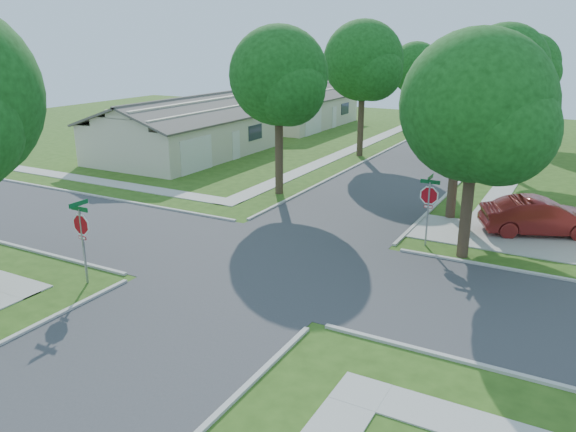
{
  "coord_description": "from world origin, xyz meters",
  "views": [
    {
      "loc": [
        10.15,
        -17.21,
        8.18
      ],
      "look_at": [
        0.17,
        1.08,
        1.6
      ],
      "focal_mm": 35.0,
      "sensor_mm": 36.0,
      "label": 1
    }
  ],
  "objects_px": {
    "house_nw_near": "(185,135)",
    "house_nw_far": "(294,110)",
    "car_curb_west": "(452,125)",
    "stop_sign_sw": "(81,228)",
    "tree_e_near": "(462,98)",
    "car_driveway": "(540,217)",
    "tree_e_mid": "(505,71)",
    "tree_w_near": "(280,80)",
    "tree_e_far": "(529,67)",
    "tree_ne_corner": "(478,113)",
    "tree_w_far": "(416,70)",
    "tree_w_mid": "(364,64)",
    "stop_sign_ne": "(429,198)",
    "car_curb_east": "(469,157)"
  },
  "relations": [
    {
      "from": "house_nw_near",
      "to": "house_nw_far",
      "type": "bearing_deg",
      "value": 90.0
    },
    {
      "from": "house_nw_near",
      "to": "car_curb_west",
      "type": "distance_m",
      "value": 24.83
    },
    {
      "from": "stop_sign_sw",
      "to": "tree_e_near",
      "type": "distance_m",
      "value": 17.04
    },
    {
      "from": "car_curb_west",
      "to": "car_driveway",
      "type": "bearing_deg",
      "value": 105.97
    },
    {
      "from": "tree_e_mid",
      "to": "tree_w_near",
      "type": "distance_m",
      "value": 15.25
    },
    {
      "from": "tree_e_mid",
      "to": "car_curb_west",
      "type": "height_order",
      "value": "tree_e_mid"
    },
    {
      "from": "tree_e_far",
      "to": "tree_ne_corner",
      "type": "xyz_separation_m",
      "value": [
        1.61,
        -29.8,
        -0.39
      ]
    },
    {
      "from": "tree_e_mid",
      "to": "tree_e_far",
      "type": "relative_size",
      "value": 1.06
    },
    {
      "from": "tree_w_far",
      "to": "tree_w_mid",
      "type": "bearing_deg",
      "value": -89.95
    },
    {
      "from": "tree_e_near",
      "to": "tree_e_mid",
      "type": "xyz_separation_m",
      "value": [
        0.01,
        12.0,
        0.61
      ]
    },
    {
      "from": "tree_e_far",
      "to": "house_nw_near",
      "type": "bearing_deg",
      "value": -137.5
    },
    {
      "from": "stop_sign_sw",
      "to": "tree_e_mid",
      "type": "relative_size",
      "value": 0.32
    },
    {
      "from": "tree_e_near",
      "to": "house_nw_near",
      "type": "bearing_deg",
      "value": 163.89
    },
    {
      "from": "tree_e_mid",
      "to": "house_nw_near",
      "type": "relative_size",
      "value": 0.68
    },
    {
      "from": "tree_e_far",
      "to": "tree_w_near",
      "type": "bearing_deg",
      "value": -110.6
    },
    {
      "from": "tree_e_mid",
      "to": "tree_w_near",
      "type": "relative_size",
      "value": 1.03
    },
    {
      "from": "tree_w_far",
      "to": "stop_sign_ne",
      "type": "bearing_deg",
      "value": -72.3
    },
    {
      "from": "tree_e_far",
      "to": "car_curb_west",
      "type": "height_order",
      "value": "tree_e_far"
    },
    {
      "from": "tree_w_mid",
      "to": "tree_w_far",
      "type": "xyz_separation_m",
      "value": [
        -0.01,
        13.0,
        -0.98
      ]
    },
    {
      "from": "house_nw_far",
      "to": "car_curb_west",
      "type": "xyz_separation_m",
      "value": [
        14.79,
        2.93,
        -0.8
      ]
    },
    {
      "from": "car_driveway",
      "to": "tree_w_mid",
      "type": "bearing_deg",
      "value": 23.8
    },
    {
      "from": "stop_sign_sw",
      "to": "tree_e_far",
      "type": "xyz_separation_m",
      "value": [
        9.45,
        38.71,
        3.95
      ]
    },
    {
      "from": "car_curb_east",
      "to": "car_curb_west",
      "type": "distance_m",
      "value": 15.05
    },
    {
      "from": "tree_e_near",
      "to": "tree_w_far",
      "type": "xyz_separation_m",
      "value": [
        -9.4,
        25.0,
        -0.14
      ]
    },
    {
      "from": "stop_sign_sw",
      "to": "stop_sign_ne",
      "type": "height_order",
      "value": "same"
    },
    {
      "from": "tree_e_near",
      "to": "car_curb_west",
      "type": "height_order",
      "value": "tree_e_near"
    },
    {
      "from": "stop_sign_sw",
      "to": "house_nw_near",
      "type": "bearing_deg",
      "value": 119.83
    },
    {
      "from": "tree_e_mid",
      "to": "tree_w_near",
      "type": "height_order",
      "value": "tree_e_mid"
    },
    {
      "from": "tree_e_mid",
      "to": "tree_e_far",
      "type": "bearing_deg",
      "value": 90.02
    },
    {
      "from": "stop_sign_ne",
      "to": "car_curb_west",
      "type": "distance_m",
      "value": 30.83
    },
    {
      "from": "house_nw_far",
      "to": "car_driveway",
      "type": "height_order",
      "value": "house_nw_far"
    },
    {
      "from": "stop_sign_sw",
      "to": "tree_w_far",
      "type": "distance_m",
      "value": 38.86
    },
    {
      "from": "tree_w_mid",
      "to": "car_curb_east",
      "type": "bearing_deg",
      "value": -3.44
    },
    {
      "from": "tree_e_mid",
      "to": "house_nw_near",
      "type": "xyz_separation_m",
      "value": [
        -20.75,
        -6.01,
        -4.74
      ]
    },
    {
      "from": "tree_w_far",
      "to": "tree_ne_corner",
      "type": "relative_size",
      "value": 0.93
    },
    {
      "from": "stop_sign_sw",
      "to": "car_driveway",
      "type": "xyz_separation_m",
      "value": [
        13.37,
        13.13,
        -1.22
      ]
    },
    {
      "from": "tree_e_far",
      "to": "house_nw_near",
      "type": "relative_size",
      "value": 0.64
    },
    {
      "from": "car_driveway",
      "to": "tree_w_near",
      "type": "bearing_deg",
      "value": 64.72
    },
    {
      "from": "tree_w_mid",
      "to": "house_nw_near",
      "type": "distance_m",
      "value": 13.77
    },
    {
      "from": "stop_sign_ne",
      "to": "tree_ne_corner",
      "type": "distance_m",
      "value": 3.96
    },
    {
      "from": "house_nw_near",
      "to": "tree_w_mid",
      "type": "bearing_deg",
      "value": 27.9
    },
    {
      "from": "tree_w_near",
      "to": "car_curb_east",
      "type": "height_order",
      "value": "tree_w_near"
    },
    {
      "from": "tree_w_far",
      "to": "tree_ne_corner",
      "type": "xyz_separation_m",
      "value": [
        11.01,
        -29.8,
        0.09
      ]
    },
    {
      "from": "tree_ne_corner",
      "to": "car_driveway",
      "type": "height_order",
      "value": "tree_ne_corner"
    },
    {
      "from": "tree_e_mid",
      "to": "tree_w_far",
      "type": "xyz_separation_m",
      "value": [
        -9.41,
        13.0,
        -0.75
      ]
    },
    {
      "from": "tree_e_mid",
      "to": "tree_w_near",
      "type": "xyz_separation_m",
      "value": [
        -9.4,
        -12.0,
        -0.14
      ]
    },
    {
      "from": "tree_w_near",
      "to": "house_nw_near",
      "type": "xyz_separation_m",
      "value": [
        -11.35,
        5.99,
        -4.6
      ]
    },
    {
      "from": "house_nw_far",
      "to": "car_curb_east",
      "type": "relative_size",
      "value": 3.13
    },
    {
      "from": "stop_sign_ne",
      "to": "car_driveway",
      "type": "distance_m",
      "value": 5.58
    },
    {
      "from": "tree_w_far",
      "to": "car_curb_east",
      "type": "distance_m",
      "value": 16.3
    }
  ]
}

